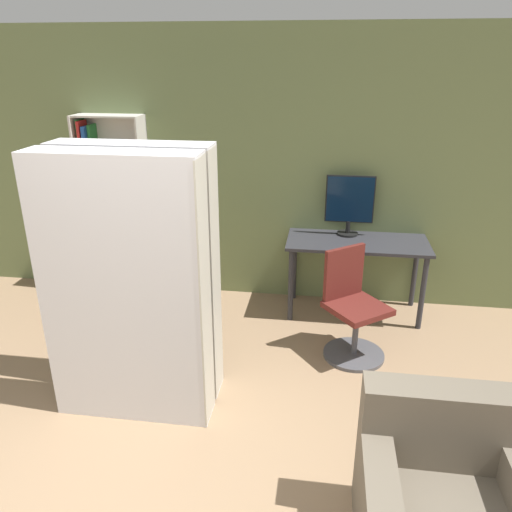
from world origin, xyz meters
name	(u,v)px	position (x,y,z in m)	size (l,w,h in m)	color
wall_back	(242,169)	(0.00, 3.42, 1.35)	(8.00, 0.06, 2.70)	#6B7A4C
desk	(357,251)	(1.17, 3.09, 0.66)	(1.34, 0.60, 0.76)	#2D2D33
monitor	(350,203)	(1.08, 3.27, 1.09)	(0.47, 0.20, 0.59)	black
office_chair	(352,314)	(1.12, 2.32, 0.38)	(0.62, 0.62, 0.94)	#4C4C51
bookshelf	(111,208)	(-1.37, 3.28, 0.92)	(0.68, 0.28, 1.88)	beige
mattress_near	(126,293)	(-0.44, 1.35, 0.94)	(1.10, 0.27, 1.88)	silver
mattress_far	(142,274)	(-0.44, 1.66, 0.94)	(1.10, 0.27, 1.88)	silver
armchair	(445,507)	(1.51, 0.48, 0.32)	(0.85, 0.80, 0.85)	#665B4C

